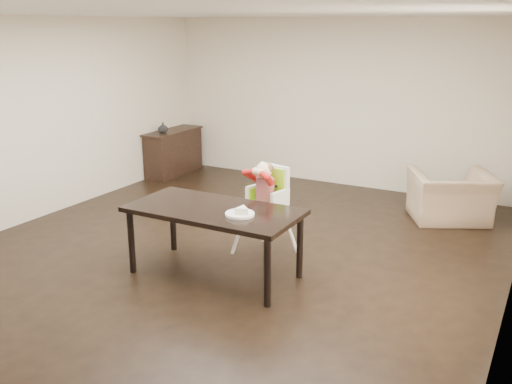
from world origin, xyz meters
TOP-DOWN VIEW (x-y plane):
  - ground at (0.00, 0.00)m, footprint 7.00×7.00m
  - room_walls at (0.00, 0.00)m, footprint 6.02×7.02m
  - dining_table at (0.18, -0.58)m, footprint 1.80×0.90m
  - high_chair at (0.37, 0.22)m, footprint 0.56×0.56m
  - plate at (0.54, -0.65)m, footprint 0.32×0.32m
  - armchair at (2.04, 2.43)m, footprint 1.23×1.07m
  - sideboard at (-2.78, 2.70)m, footprint 0.44×1.26m
  - vase at (-2.78, 2.43)m, footprint 0.20×0.20m

SIDE VIEW (x-z plane):
  - ground at x=0.00m, z-range 0.00..0.00m
  - sideboard at x=-2.78m, z-range 0.00..0.79m
  - armchair at x=2.04m, z-range 0.00..0.90m
  - dining_table at x=0.18m, z-range 0.30..1.05m
  - high_chair at x=0.37m, z-range 0.23..1.32m
  - plate at x=0.54m, z-range 0.74..0.82m
  - vase at x=-2.78m, z-range 0.79..0.96m
  - room_walls at x=0.00m, z-range 0.50..3.21m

